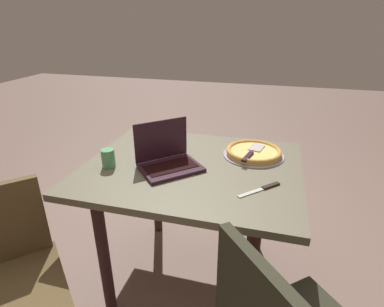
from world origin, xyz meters
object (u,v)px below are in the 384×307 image
(table_knife, at_px, (263,188))
(pizza_tray, at_px, (254,152))
(dining_table, at_px, (192,182))
(laptop, at_px, (167,158))
(pizza_plate, at_px, (164,139))
(drink_cup, at_px, (108,158))
(chair_far, at_px, (3,275))

(table_knife, bearing_deg, pizza_tray, 101.83)
(pizza_tray, height_order, table_knife, pizza_tray)
(dining_table, distance_m, laptop, 0.20)
(laptop, bearing_deg, table_knife, -11.43)
(dining_table, height_order, pizza_tray, pizza_tray)
(pizza_plate, relative_size, pizza_tray, 0.70)
(pizza_plate, distance_m, drink_cup, 0.44)
(dining_table, bearing_deg, laptop, -154.48)
(dining_table, height_order, pizza_plate, pizza_plate)
(table_knife, distance_m, drink_cup, 0.78)
(drink_cup, height_order, chair_far, drink_cup)
(pizza_plate, bearing_deg, chair_far, -111.22)
(drink_cup, relative_size, chair_far, 0.11)
(laptop, distance_m, table_knife, 0.50)
(laptop, height_order, drink_cup, laptop)
(dining_table, height_order, drink_cup, drink_cup)
(table_knife, height_order, drink_cup, drink_cup)
(chair_far, bearing_deg, drink_cup, 68.26)
(laptop, height_order, table_knife, laptop)
(pizza_tray, xyz_separation_m, drink_cup, (-0.71, -0.34, 0.03))
(pizza_tray, bearing_deg, pizza_plate, 172.45)
(laptop, distance_m, chair_far, 0.86)
(table_knife, bearing_deg, pizza_plate, 145.58)
(drink_cup, bearing_deg, dining_table, 18.17)
(pizza_tray, relative_size, table_knife, 1.87)
(dining_table, xyz_separation_m, pizza_plate, (-0.25, 0.28, 0.11))
(laptop, relative_size, pizza_tray, 1.09)
(dining_table, distance_m, pizza_plate, 0.39)
(laptop, bearing_deg, pizza_tray, 31.88)
(laptop, distance_m, drink_cup, 0.30)
(pizza_plate, distance_m, chair_far, 1.06)
(pizza_tray, bearing_deg, table_knife, -78.17)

